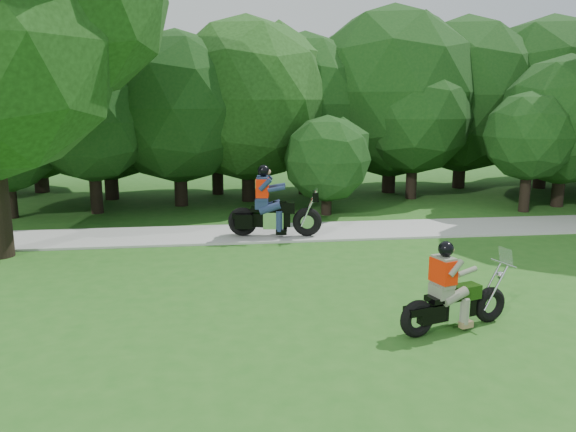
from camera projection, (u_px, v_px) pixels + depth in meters
name	position (u px, v px, depth m)	size (l,w,h in m)	color
ground	(559.00, 347.00, 8.67)	(100.00, 100.00, 0.00)	#245C1A
walkway	(397.00, 229.00, 16.44)	(60.00, 2.20, 0.06)	#A6A6A1
tree_line	(354.00, 102.00, 22.08)	(40.03, 11.56, 7.89)	black
chopper_motorcycle	(450.00, 298.00, 9.20)	(2.12, 0.99, 1.54)	black
touring_motorcycle	(269.00, 210.00, 15.34)	(2.59, 1.00, 1.97)	black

